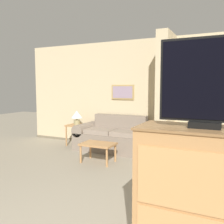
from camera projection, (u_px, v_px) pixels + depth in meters
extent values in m
cube|color=#CCB78E|center=(166.00, 95.00, 5.73)|extent=(7.63, 0.12, 2.60)
cube|color=#70644E|center=(164.00, 150.00, 5.79)|extent=(7.63, 0.02, 0.06)
cube|color=tan|center=(123.00, 92.00, 6.10)|extent=(0.59, 0.02, 0.36)
cube|color=gray|center=(122.00, 92.00, 6.09)|extent=(0.52, 0.01, 0.29)
cube|color=#CCB78E|center=(166.00, 96.00, 5.26)|extent=(0.24, 0.82, 2.60)
cube|color=gray|center=(115.00, 142.00, 5.82)|extent=(1.33, 0.84, 0.41)
cube|color=gray|center=(121.00, 123.00, 6.07)|extent=(1.33, 0.20, 0.40)
cube|color=gray|center=(86.00, 139.00, 6.16)|extent=(0.26, 0.84, 0.41)
cylinder|color=gray|center=(86.00, 129.00, 6.13)|extent=(0.28, 0.84, 0.28)
cube|color=gray|center=(148.00, 145.00, 5.48)|extent=(0.26, 0.84, 0.41)
cylinder|color=gray|center=(148.00, 134.00, 5.45)|extent=(0.28, 0.84, 0.28)
cube|color=gray|center=(101.00, 131.00, 5.89)|extent=(0.65, 0.60, 0.10)
cube|color=gray|center=(127.00, 133.00, 5.61)|extent=(0.65, 0.60, 0.10)
cube|color=#B27F4C|center=(98.00, 144.00, 4.90)|extent=(0.65, 0.46, 0.04)
cylinder|color=#B27F4C|center=(81.00, 154.00, 4.88)|extent=(0.04, 0.04, 0.35)
cylinder|color=#B27F4C|center=(107.00, 158.00, 4.63)|extent=(0.04, 0.04, 0.35)
cylinder|color=#B27F4C|center=(90.00, 150.00, 5.21)|extent=(0.04, 0.04, 0.35)
cylinder|color=#B27F4C|center=(115.00, 153.00, 4.97)|extent=(0.04, 0.04, 0.35)
cube|color=#B27F4C|center=(77.00, 125.00, 6.33)|extent=(0.45, 0.45, 0.04)
cylinder|color=#B27F4C|center=(66.00, 136.00, 6.27)|extent=(0.04, 0.04, 0.50)
cylinder|color=#B27F4C|center=(79.00, 138.00, 6.10)|extent=(0.04, 0.04, 0.50)
cylinder|color=#B27F4C|center=(75.00, 134.00, 6.62)|extent=(0.04, 0.04, 0.50)
cylinder|color=#B27F4C|center=(88.00, 135.00, 6.45)|extent=(0.04, 0.04, 0.50)
cylinder|color=tan|center=(77.00, 122.00, 6.33)|extent=(0.16, 0.16, 0.12)
cylinder|color=tan|center=(77.00, 119.00, 6.32)|extent=(0.02, 0.02, 0.05)
cone|color=silver|center=(77.00, 114.00, 6.31)|extent=(0.29, 0.29, 0.18)
cube|color=#B27F4C|center=(202.00, 200.00, 2.02)|extent=(1.03, 0.48, 1.14)
cube|color=brown|center=(205.00, 129.00, 1.96)|extent=(1.05, 0.50, 0.02)
cube|color=tan|center=(200.00, 183.00, 1.78)|extent=(0.93, 0.01, 0.46)
cube|color=black|center=(205.00, 125.00, 1.96)|extent=(0.24, 0.16, 0.05)
cube|color=black|center=(207.00, 80.00, 1.92)|extent=(0.72, 0.04, 0.65)
cube|color=black|center=(206.00, 80.00, 1.90)|extent=(0.68, 0.01, 0.61)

